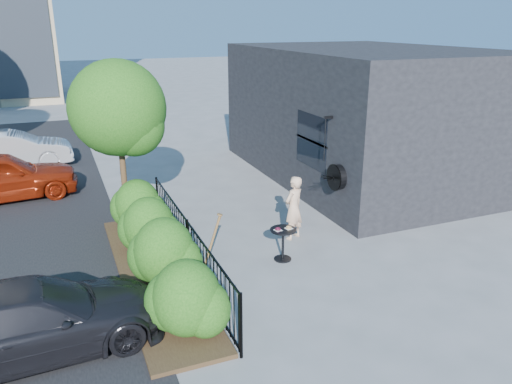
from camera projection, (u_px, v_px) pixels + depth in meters
name	position (u px, v px, depth m)	size (l,w,h in m)	color
ground	(258.00, 257.00, 10.63)	(120.00, 120.00, 0.00)	gray
shop_building	(364.00, 113.00, 15.87)	(6.22, 9.00, 4.00)	black
fence	(188.00, 245.00, 9.91)	(0.05, 6.05, 1.10)	black
planting_bed	(155.00, 274.00, 9.83)	(1.30, 6.00, 0.08)	#382616
shrubs	(157.00, 241.00, 9.74)	(1.10, 5.60, 1.24)	#174F12
patio_tree	(121.00, 114.00, 11.34)	(2.20, 2.20, 3.94)	#3F2B19
cafe_table	(283.00, 239.00, 10.37)	(0.55, 0.55, 0.74)	black
woman	(294.00, 208.00, 11.34)	(0.54, 0.36, 1.49)	#DEB190
shovel	(209.00, 253.00, 9.43)	(0.49, 0.18, 1.42)	brown
car_red	(0.00, 177.00, 13.80)	(1.62, 4.03, 1.37)	#9B250C
car_silver	(13.00, 150.00, 16.94)	(1.32, 3.78, 1.25)	silver
car_darkgrey	(32.00, 320.00, 7.40)	(1.59, 3.92, 1.14)	black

